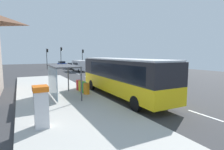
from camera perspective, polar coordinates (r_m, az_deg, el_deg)
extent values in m
cube|color=#38383A|center=(27.97, -8.61, -0.70)|extent=(56.00, 92.00, 0.04)
cube|color=beige|center=(14.86, -16.62, -7.02)|extent=(6.20, 30.00, 0.18)
cube|color=silver|center=(11.80, 27.89, -11.54)|extent=(0.16, 2.20, 0.01)
cube|color=silver|center=(15.03, 11.85, -7.05)|extent=(0.16, 2.20, 0.01)
cube|color=silver|center=(19.05, 2.17, -4.01)|extent=(0.16, 2.20, 0.01)
cube|color=silver|center=(23.45, -3.97, -2.00)|extent=(0.16, 2.20, 0.01)
cube|color=silver|center=(28.05, -8.13, -0.62)|extent=(0.16, 2.20, 0.01)
cube|color=silver|center=(32.77, -11.10, 0.37)|extent=(0.16, 2.20, 0.01)
cube|color=silver|center=(37.56, -13.32, 1.11)|extent=(0.16, 2.20, 0.01)
cube|color=silver|center=(42.40, -15.03, 1.68)|extent=(0.16, 2.20, 0.01)
cube|color=yellow|center=(14.65, 3.08, -3.01)|extent=(2.62, 11.03, 1.15)
cube|color=black|center=(14.49, 3.12, 2.07)|extent=(2.62, 11.03, 1.45)
cube|color=silver|center=(14.45, 3.14, 5.13)|extent=(2.49, 10.81, 0.12)
cube|color=black|center=(19.38, -5.08, 3.00)|extent=(2.30, 0.14, 1.22)
cube|color=black|center=(13.48, -0.25, 1.42)|extent=(0.17, 8.58, 1.10)
cylinder|color=black|center=(17.74, -6.50, -3.22)|extent=(0.29, 1.00, 1.00)
cylinder|color=black|center=(18.65, 0.00, -2.69)|extent=(0.29, 1.00, 1.00)
cylinder|color=black|center=(11.14, 7.74, -9.21)|extent=(0.29, 1.00, 1.00)
cylinder|color=black|center=(12.54, 16.31, -7.62)|extent=(0.29, 1.00, 1.00)
cube|color=silver|center=(37.55, -10.31, 3.19)|extent=(2.02, 5.21, 1.96)
cube|color=black|center=(37.54, -10.32, 3.70)|extent=(2.05, 3.13, 0.44)
cylinder|color=black|center=(36.03, -7.94, 1.53)|extent=(0.22, 0.68, 0.68)
cylinder|color=black|center=(35.45, -10.67, 1.40)|extent=(0.22, 0.68, 0.68)
cylinder|color=black|center=(39.80, -9.94, 1.98)|extent=(0.22, 0.68, 0.68)
cylinder|color=black|center=(39.27, -12.43, 1.86)|extent=(0.22, 0.68, 0.68)
cube|color=black|center=(44.06, -12.83, 2.72)|extent=(1.96, 4.46, 0.60)
cube|color=black|center=(43.83, -12.77, 3.49)|extent=(1.67, 2.43, 0.60)
cylinder|color=black|center=(45.28, -14.37, 2.40)|extent=(0.22, 0.65, 0.64)
cylinder|color=black|center=(45.75, -12.40, 2.50)|extent=(0.22, 0.65, 0.64)
cylinder|color=black|center=(42.41, -13.27, 2.16)|extent=(0.22, 0.65, 0.64)
cylinder|color=black|center=(42.91, -11.17, 2.26)|extent=(0.22, 0.65, 0.64)
cube|color=navy|center=(55.12, -15.94, 3.40)|extent=(1.92, 4.45, 0.60)
cube|color=black|center=(55.28, -16.01, 4.03)|extent=(1.65, 2.42, 0.60)
cylinder|color=black|center=(53.88, -14.70, 3.05)|extent=(0.22, 0.65, 0.64)
cylinder|color=black|center=(53.49, -16.40, 2.97)|extent=(0.22, 0.65, 0.64)
cylinder|color=black|center=(56.78, -15.48, 3.20)|extent=(0.22, 0.65, 0.64)
cylinder|color=black|center=(56.41, -17.10, 3.12)|extent=(0.22, 0.65, 0.64)
cube|color=silver|center=(8.86, -22.01, -10.27)|extent=(0.60, 0.70, 1.70)
cube|color=orange|center=(8.64, -22.30, -4.09)|extent=(0.66, 0.76, 0.24)
cube|color=black|center=(8.82, -20.07, -8.43)|extent=(0.03, 0.36, 0.44)
cylinder|color=orange|center=(15.11, -8.31, -4.39)|extent=(0.52, 0.52, 0.95)
cylinder|color=green|center=(15.76, -9.17, -3.94)|extent=(0.52, 0.52, 0.95)
cylinder|color=yellow|center=(16.42, -9.96, -3.53)|extent=(0.52, 0.52, 0.95)
cylinder|color=red|center=(17.08, -10.69, -3.16)|extent=(0.52, 0.52, 0.95)
cylinder|color=#2D2D2D|center=(46.17, -9.60, 5.22)|extent=(0.14, 0.14, 4.86)
cube|color=black|center=(46.23, -9.39, 7.62)|extent=(0.24, 0.28, 0.84)
sphere|color=#360606|center=(46.28, -9.25, 7.97)|extent=(0.16, 0.16, 0.16)
sphere|color=#3C2C03|center=(46.27, -9.24, 7.62)|extent=(0.16, 0.16, 0.16)
sphere|color=green|center=(46.27, -9.24, 7.27)|extent=(0.16, 0.16, 0.16)
cylinder|color=#2D2D2D|center=(45.01, -20.41, 4.91)|extent=(0.14, 0.14, 4.95)
cube|color=black|center=(45.04, -20.23, 7.44)|extent=(0.24, 0.28, 0.84)
sphere|color=red|center=(45.06, -20.10, 7.80)|extent=(0.16, 0.16, 0.16)
sphere|color=#3C2C03|center=(45.05, -20.08, 7.44)|extent=(0.16, 0.16, 0.16)
sphere|color=black|center=(45.05, -20.07, 7.09)|extent=(0.16, 0.16, 0.16)
cylinder|color=#2D2D2D|center=(46.38, -16.25, 5.37)|extent=(0.14, 0.14, 5.38)
cube|color=black|center=(46.44, -16.07, 8.08)|extent=(0.24, 0.28, 0.84)
sphere|color=red|center=(46.47, -15.94, 8.43)|extent=(0.16, 0.16, 0.16)
sphere|color=#3C2C03|center=(46.46, -15.92, 8.09)|extent=(0.16, 0.16, 0.16)
sphere|color=black|center=(46.46, -15.91, 7.74)|extent=(0.16, 0.16, 0.16)
cube|color=#4C4C51|center=(14.35, -15.62, 2.80)|extent=(1.80, 4.00, 0.10)
cube|color=#8CA5B2|center=(14.32, -18.79, -2.15)|extent=(0.06, 3.80, 2.30)
cylinder|color=#4C4C51|center=(12.88, -9.93, -2.98)|extent=(0.10, 0.10, 2.44)
cylinder|color=#4C4C51|center=(16.50, -14.02, -0.97)|extent=(0.10, 0.10, 2.44)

